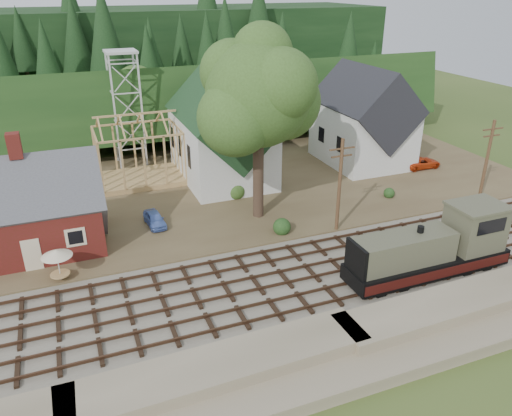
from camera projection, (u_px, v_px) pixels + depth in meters
name	position (u px, v px, depth m)	size (l,w,h in m)	color
ground	(285.00, 282.00, 34.38)	(140.00, 140.00, 0.00)	#384C1E
embankment	(350.00, 361.00, 27.20)	(64.00, 5.00, 1.60)	#7F7259
railroad_bed	(285.00, 281.00, 34.35)	(64.00, 11.00, 0.16)	#726B5B
village_flat	(210.00, 188.00, 49.54)	(64.00, 26.00, 0.30)	brown
hillside	(160.00, 129.00, 69.89)	(70.00, 28.00, 8.00)	#1E3F19
ridge	(141.00, 104.00, 83.42)	(80.00, 20.00, 12.00)	black
depot	(28.00, 213.00, 36.99)	(10.80, 7.41, 9.00)	#501E12
church	(222.00, 132.00, 49.54)	(8.40, 15.17, 13.00)	silver
farmhouse	(363.00, 122.00, 54.45)	(8.40, 10.80, 10.60)	silver
timber_frame	(139.00, 153.00, 49.62)	(8.20, 6.20, 6.99)	tan
lattice_tower	(123.00, 74.00, 51.87)	(3.20, 3.20, 12.12)	silver
big_tree	(260.00, 101.00, 39.38)	(10.90, 8.40, 14.70)	#38281E
telegraph_pole_near	(340.00, 184.00, 39.36)	(2.20, 0.28, 8.00)	#4C331E
telegraph_pole_far	(487.00, 161.00, 44.38)	(2.20, 0.28, 8.00)	#4C331E
locomotive	(434.00, 249.00, 34.27)	(11.87, 2.97, 4.75)	black
car_blue	(155.00, 219.00, 41.40)	(1.35, 3.35, 1.14)	#6283D2
car_red	(421.00, 163.00, 54.14)	(1.97, 4.27, 1.19)	red
patio_set	(57.00, 254.00, 33.30)	(2.05, 2.05, 2.29)	silver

